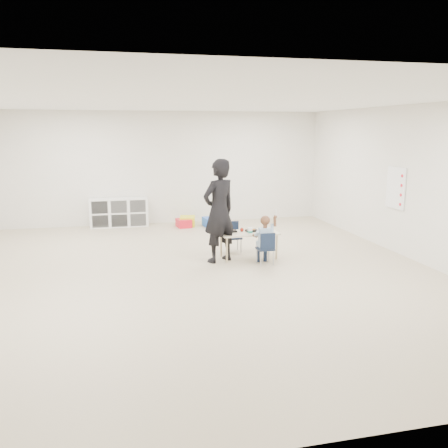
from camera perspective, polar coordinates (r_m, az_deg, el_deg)
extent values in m
plane|color=beige|center=(7.93, -3.17, -5.98)|extent=(9.00, 9.00, 0.00)
plane|color=white|center=(7.58, -3.41, 14.66)|extent=(9.00, 9.00, 0.00)
cube|color=white|center=(12.07, -7.01, 6.71)|extent=(8.00, 0.02, 2.80)
cube|color=white|center=(3.37, 10.10, -5.39)|extent=(8.00, 0.02, 2.80)
cube|color=white|center=(9.20, 22.15, 4.53)|extent=(0.02, 9.00, 2.80)
cube|color=beige|center=(8.77, 2.99, -1.07)|extent=(1.09, 0.57, 0.03)
cube|color=black|center=(8.83, 3.35, -0.79)|extent=(0.22, 0.17, 0.03)
cube|color=black|center=(8.77, 0.79, -0.85)|extent=(0.22, 0.17, 0.03)
cube|color=white|center=(8.67, 3.14, -0.78)|extent=(0.07, 0.07, 0.10)
ellipsoid|color=tan|center=(8.76, 5.16, -0.79)|extent=(0.09, 0.09, 0.07)
sphere|color=maroon|center=(8.79, 2.17, -0.69)|extent=(0.07, 0.07, 0.07)
sphere|color=maroon|center=(8.59, -0.37, -0.97)|extent=(0.07, 0.07, 0.07)
cube|color=white|center=(11.91, -12.52, 1.37)|extent=(1.40, 0.40, 0.70)
cube|color=white|center=(9.70, 19.96, 4.10)|extent=(0.02, 0.60, 0.80)
imported|color=black|center=(8.44, -0.60, 1.58)|extent=(0.80, 0.71, 1.85)
cube|color=red|center=(11.64, -4.87, 0.12)|extent=(0.37, 0.44, 0.20)
cube|color=yellow|center=(11.79, -4.42, 0.34)|extent=(0.45, 0.53, 0.23)
cube|color=blue|center=(11.66, -1.51, 0.23)|extent=(0.42, 0.50, 0.22)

